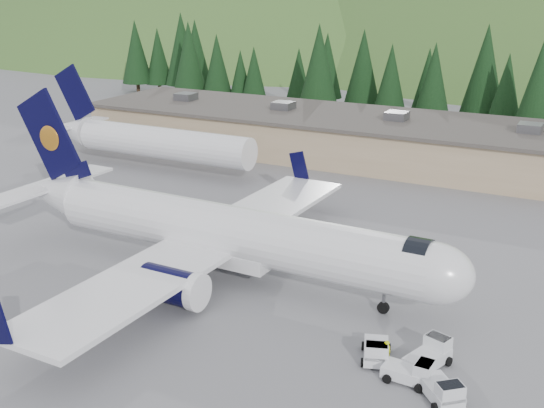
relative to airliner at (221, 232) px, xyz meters
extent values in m
plane|color=slate|center=(1.12, -0.03, -3.39)|extent=(600.00, 600.00, 0.00)
cylinder|color=white|center=(1.12, -0.03, 0.17)|extent=(29.43, 4.63, 3.94)
ellipsoid|color=white|center=(15.79, -0.37, 0.17)|extent=(5.21, 4.06, 3.94)
cylinder|color=black|center=(14.74, -0.35, 0.64)|extent=(1.54, 3.28, 3.25)
cone|color=white|center=(-16.69, 0.39, 0.59)|extent=(6.38, 4.09, 3.94)
cube|color=white|center=(0.07, 0.00, -1.49)|extent=(8.46, 3.55, 1.05)
cube|color=white|center=(-0.97, 0.02, -0.88)|extent=(6.60, 35.76, 0.37)
cube|color=black|center=(-2.13, 17.87, 0.48)|extent=(2.13, 0.21, 3.01)
cylinder|color=black|center=(0.22, 6.08, -1.77)|extent=(4.46, 2.51, 2.41)
cylinder|color=white|center=(2.21, 6.03, -1.77)|extent=(0.69, 2.57, 2.56)
cube|color=white|center=(0.22, 6.08, -1.19)|extent=(2.31, 0.32, 0.94)
cylinder|color=black|center=(-0.07, -6.08, -1.77)|extent=(4.46, 2.51, 2.41)
cylinder|color=white|center=(1.92, -6.13, -1.77)|extent=(0.69, 2.57, 2.56)
cube|color=white|center=(-0.07, -6.08, -1.19)|extent=(2.31, 0.32, 0.94)
cube|color=black|center=(-16.48, 0.39, 5.49)|extent=(6.49, 0.47, 7.69)
ellipsoid|color=orange|center=(-16.27, 0.59, 5.29)|extent=(2.08, 0.24, 2.08)
ellipsoid|color=orange|center=(-16.28, 0.17, 5.29)|extent=(2.08, 0.24, 2.08)
cube|color=black|center=(-13.76, 0.32, 2.77)|extent=(2.90, 0.33, 2.08)
cube|color=white|center=(-17.21, 0.40, 1.11)|extent=(3.03, 13.16, 0.23)
cylinder|color=slate|center=(12.65, -0.30, -2.45)|extent=(0.21, 0.21, 1.89)
cylinder|color=black|center=(12.65, -0.30, -2.99)|extent=(0.80, 0.31, 0.80)
cylinder|color=slate|center=(-1.96, 2.88, -2.35)|extent=(0.26, 0.26, 2.10)
cylinder|color=black|center=(-1.54, 2.87, -2.82)|extent=(1.16, 0.39, 1.15)
cylinder|color=black|center=(-2.37, 2.89, -2.82)|extent=(1.16, 0.39, 1.15)
cylinder|color=slate|center=(-2.09, -2.78, -2.35)|extent=(0.26, 0.26, 2.10)
cylinder|color=black|center=(-1.67, -2.79, -2.82)|extent=(1.16, 0.39, 1.15)
cylinder|color=black|center=(-2.51, -2.77, -2.82)|extent=(1.16, 0.39, 1.15)
cylinder|color=white|center=(-20.88, 21.97, -0.19)|extent=(22.00, 3.60, 3.60)
cone|color=white|center=(-34.88, 21.97, 0.01)|extent=(5.00, 3.60, 3.60)
cube|color=black|center=(-33.88, 21.97, 4.61)|extent=(5.82, 0.28, 6.89)
cube|color=white|center=(-34.88, 21.97, 0.61)|extent=(2.40, 11.00, 0.20)
cube|color=silver|center=(16.43, -7.39, -2.90)|extent=(2.78, 1.50, 0.63)
cube|color=silver|center=(17.33, -7.44, -2.36)|extent=(0.97, 1.31, 0.81)
cube|color=black|center=(17.33, -7.44, -2.00)|extent=(0.88, 1.22, 0.09)
cylinder|color=black|center=(17.37, -6.72, -3.14)|extent=(0.52, 0.23, 0.51)
cylinder|color=black|center=(17.29, -8.16, -3.14)|extent=(0.52, 0.23, 0.51)
cylinder|color=black|center=(15.56, -6.62, -3.14)|extent=(0.52, 0.23, 0.51)
cylinder|color=black|center=(15.48, -8.06, -3.14)|extent=(0.52, 0.23, 0.51)
cube|color=silver|center=(18.44, -8.26, -2.87)|extent=(2.93, 3.06, 0.66)
cube|color=silver|center=(19.07, -8.97, -2.31)|extent=(1.62, 1.58, 0.85)
cube|color=black|center=(19.07, -8.97, -1.93)|extent=(1.48, 1.45, 0.09)
cylinder|color=black|center=(19.63, -8.47, -3.13)|extent=(0.50, 0.53, 0.53)
cylinder|color=black|center=(18.50, -9.47, -3.13)|extent=(0.50, 0.53, 0.53)
cylinder|color=black|center=(18.39, -7.06, -3.13)|extent=(0.50, 0.53, 0.53)
cylinder|color=black|center=(17.25, -8.05, -3.13)|extent=(0.50, 0.53, 0.53)
cube|color=silver|center=(16.99, -5.45, -2.85)|extent=(2.32, 3.26, 0.69)
cube|color=silver|center=(17.30, -4.52, -2.26)|extent=(1.61, 1.36, 0.88)
cube|color=black|center=(17.30, -4.52, -1.87)|extent=(1.49, 1.24, 0.10)
cylinder|color=black|center=(16.55, -4.27, -3.12)|extent=(0.38, 0.59, 0.55)
cylinder|color=black|center=(18.04, -4.77, -3.12)|extent=(0.38, 0.59, 0.55)
cylinder|color=black|center=(15.93, -6.14, -3.12)|extent=(0.38, 0.59, 0.55)
cylinder|color=black|center=(17.43, -6.63, -3.12)|extent=(0.38, 0.59, 0.55)
cube|color=tan|center=(-3.88, 37.97, -0.99)|extent=(70.00, 16.00, 4.80)
cube|color=#47423D|center=(-3.88, 37.97, 1.56)|extent=(71.00, 17.00, 0.40)
cube|color=slate|center=(-28.88, 37.97, 2.21)|extent=(2.50, 2.50, 1.00)
cube|color=slate|center=(-13.88, 37.97, 2.21)|extent=(2.50, 2.50, 1.00)
cube|color=slate|center=(1.12, 37.97, 2.21)|extent=(2.50, 2.50, 1.00)
cube|color=slate|center=(16.12, 37.97, 2.21)|extent=(2.50, 2.50, 1.00)
cube|color=silver|center=(14.13, -5.98, -2.88)|extent=(2.23, 3.10, 0.65)
cube|color=silver|center=(14.43, -6.86, -2.32)|extent=(1.54, 1.31, 0.84)
cube|color=black|center=(14.43, -6.86, -1.95)|extent=(1.42, 1.19, 0.09)
cylinder|color=black|center=(15.14, -6.62, -3.13)|extent=(0.36, 0.56, 0.52)
cylinder|color=black|center=(13.72, -7.10, -3.13)|extent=(0.36, 0.56, 0.52)
cylinder|color=black|center=(14.53, -4.85, -3.13)|extent=(0.36, 0.56, 0.52)
cylinder|color=black|center=(13.12, -5.34, -3.13)|extent=(0.36, 0.56, 0.52)
imported|color=#D3E008|center=(14.87, -6.50, -2.56)|extent=(0.71, 0.70, 1.66)
cone|color=black|center=(-59.17, 65.78, 4.46)|extent=(5.76, 5.76, 11.79)
cone|color=black|center=(-55.61, 67.89, 3.62)|extent=(5.14, 5.14, 10.52)
cone|color=black|center=(-49.32, 66.78, 5.35)|extent=(6.41, 6.41, 13.12)
cone|color=black|center=(-45.43, 65.49, 4.72)|extent=(5.95, 5.95, 12.16)
cone|color=black|center=(-42.62, 59.27, 4.77)|extent=(5.98, 5.98, 12.24)
cone|color=black|center=(-36.90, 59.08, 3.70)|extent=(5.20, 5.20, 10.63)
cone|color=black|center=(-32.86, 59.93, 2.26)|extent=(4.14, 4.14, 8.48)
cone|color=black|center=(-29.77, 59.00, 2.69)|extent=(4.46, 4.46, 9.13)
cone|color=black|center=(-24.03, 64.02, 2.47)|extent=(4.30, 4.30, 8.79)
cone|color=black|center=(-20.46, 67.58, 3.80)|extent=(5.28, 5.28, 10.79)
cone|color=black|center=(-16.76, 55.63, 5.09)|extent=(6.22, 6.22, 12.72)
cone|color=black|center=(-11.90, 61.62, 4.51)|extent=(5.80, 5.80, 11.86)
cone|color=black|center=(-6.21, 58.02, 3.54)|extent=(5.09, 5.09, 10.40)
cone|color=black|center=(-2.30, 64.20, 3.00)|extent=(4.69, 4.69, 9.59)
cone|color=black|center=(0.29, 57.47, 3.83)|extent=(5.29, 5.29, 10.83)
cone|color=black|center=(6.20, 63.18, 5.19)|extent=(6.30, 6.30, 12.88)
cone|color=black|center=(10.00, 59.55, 3.13)|extent=(4.78, 4.78, 9.79)
cone|color=black|center=(14.77, 53.99, 4.45)|extent=(5.75, 5.75, 11.77)
ellipsoid|color=#2C4E1D|center=(-88.88, 169.97, -78.39)|extent=(336.00, 240.00, 240.00)
camera|label=1|loc=(24.79, -39.55, 17.57)|focal=45.00mm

